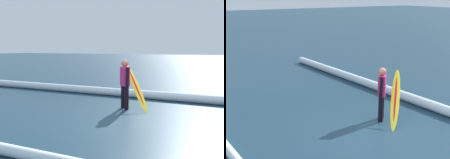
{
  "view_description": "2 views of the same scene",
  "coord_description": "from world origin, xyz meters",
  "views": [
    {
      "loc": [
        -2.17,
        6.72,
        1.91
      ],
      "look_at": [
        0.7,
        0.54,
        1.08
      ],
      "focal_mm": 42.82,
      "sensor_mm": 36.0,
      "label": 1
    },
    {
      "loc": [
        -6.01,
        5.26,
        3.56
      ],
      "look_at": [
        1.26,
        0.38,
        1.3
      ],
      "focal_mm": 54.63,
      "sensor_mm": 36.0,
      "label": 2
    }
  ],
  "objects": [
    {
      "name": "ground_plane",
      "position": [
        0.0,
        0.0,
        0.0
      ],
      "size": [
        123.28,
        123.28,
        0.0
      ],
      "primitive_type": "plane",
      "color": "#1C3749"
    },
    {
      "name": "surfer",
      "position": [
        0.91,
        -0.87,
        0.86
      ],
      "size": [
        0.39,
        0.44,
        1.53
      ],
      "rotation": [
        0.0,
        0.0,
        2.33
      ],
      "color": "black",
      "rests_on": "ground_plane"
    },
    {
      "name": "surfboard",
      "position": [
        0.63,
        -1.14,
        0.66
      ],
      "size": [
        1.27,
        1.3,
        1.34
      ],
      "color": "yellow",
      "rests_on": "ground_plane"
    },
    {
      "name": "wave_crest_foreground",
      "position": [
        1.06,
        -2.71,
        0.15
      ],
      "size": [
        16.59,
        0.46,
        0.31
      ],
      "primitive_type": "cylinder",
      "rotation": [
        0.0,
        1.57,
        -0.01
      ],
      "color": "white",
      "rests_on": "ground_plane"
    }
  ]
}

